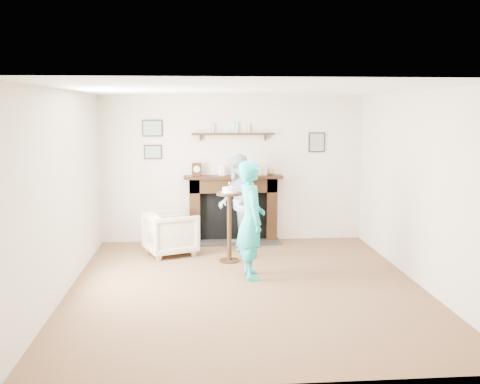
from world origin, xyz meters
The scene contains 6 objects.
ground centered at (0.00, 0.00, 0.00)m, with size 5.00×5.00×0.00m, color brown.
room_shell centered at (0.00, 0.69, 1.62)m, with size 4.54×5.02×2.52m.
armchair centered at (-1.04, 1.66, 0.00)m, with size 0.72×0.74×0.67m, color tan.
man centered at (0.03, 1.90, 0.00)m, with size 0.75×0.59×1.55m, color #ACB7D7.
woman centered at (0.10, 0.38, 0.00)m, with size 0.58×0.38×1.59m, color teal.
pedestal_table centered at (-0.15, 1.17, 0.74)m, with size 0.37×0.37×1.20m.
Camera 1 is at (-0.61, -6.60, 2.25)m, focal length 40.00 mm.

